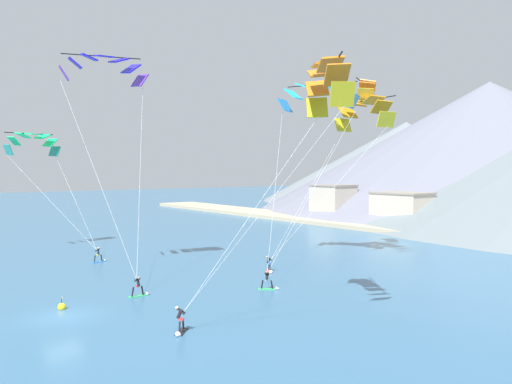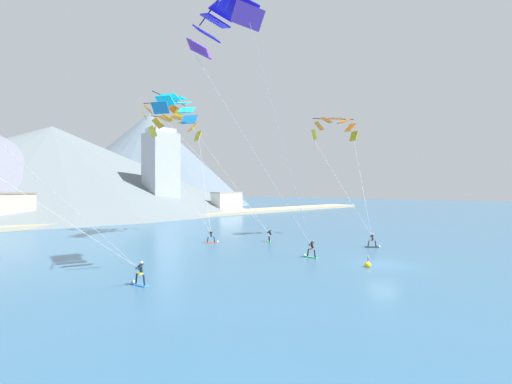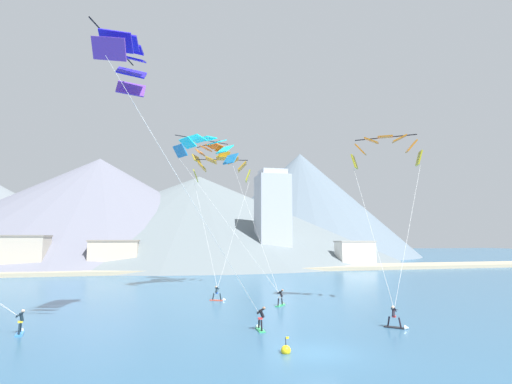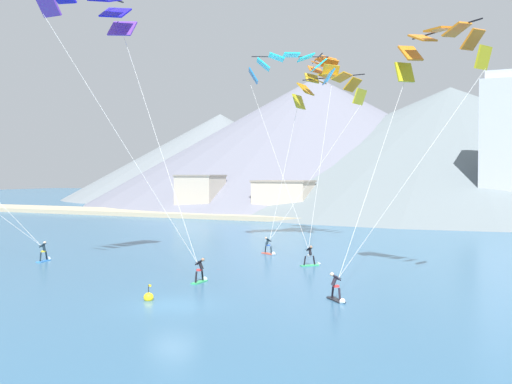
# 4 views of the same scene
# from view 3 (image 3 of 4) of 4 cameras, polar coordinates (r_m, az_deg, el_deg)

# --- Properties ---
(ground_plane) EXTENTS (400.00, 400.00, 0.00)m
(ground_plane) POSITION_cam_3_polar(r_m,az_deg,el_deg) (24.36, 9.22, -21.79)
(ground_plane) COLOR #336084
(kitesurfer_near_lead) EXTENTS (1.48, 1.54, 1.66)m
(kitesurfer_near_lead) POSITION_cam_3_polar(r_m,az_deg,el_deg) (39.59, 3.66, -15.23)
(kitesurfer_near_lead) COLOR #33B266
(kitesurfer_near_lead) RESTS_ON ground
(kitesurfer_near_trail) EXTENTS (1.51, 1.51, 1.67)m
(kitesurfer_near_trail) POSITION_cam_3_polar(r_m,az_deg,el_deg) (31.68, 19.54, -17.04)
(kitesurfer_near_trail) COLOR black
(kitesurfer_near_trail) RESTS_ON ground
(kitesurfer_mid_center) EXTENTS (1.72, 1.18, 1.61)m
(kitesurfer_mid_center) POSITION_cam_3_polar(r_m,az_deg,el_deg) (42.67, -5.33, -14.63)
(kitesurfer_mid_center) COLOR #E54C33
(kitesurfer_mid_center) RESTS_ON ground
(kitesurfer_far_left) EXTENTS (0.63, 1.75, 1.69)m
(kitesurfer_far_left) POSITION_cam_3_polar(r_m,az_deg,el_deg) (29.59, 0.58, -18.15)
(kitesurfer_far_left) COLOR #33B266
(kitesurfer_far_left) RESTS_ON ground
(kitesurfer_far_right) EXTENTS (0.74, 1.78, 1.71)m
(kitesurfer_far_right) POSITION_cam_3_polar(r_m,az_deg,el_deg) (32.65, -30.59, -16.18)
(kitesurfer_far_right) COLOR #337FDB
(kitesurfer_far_right) RESTS_ON ground
(parafoil_kite_near_lead) EXTENTS (10.06, 14.38, 17.63)m
(parafoil_kite_near_lead) POSITION_cam_3_polar(r_m,az_deg,el_deg) (50.42, -7.02, 6.49)
(parafoil_kite_near_lead) COLOR #1E77BA
(parafoil_kite_near_trail) EXTENTS (7.56, 9.84, 15.10)m
(parafoil_kite_near_trail) POSITION_cam_3_polar(r_m,az_deg,el_deg) (40.96, 18.02, 6.03)
(parafoil_kite_near_trail) COLOR gold
(parafoil_kite_mid_center) EXTENTS (7.94, 12.54, 16.12)m
(parafoil_kite_mid_center) POSITION_cam_3_polar(r_m,az_deg,el_deg) (54.44, -4.87, 3.64)
(parafoil_kite_mid_center) COLOR gold
(parafoil_kite_far_left) EXTENTS (11.68, 8.09, 19.28)m
(parafoil_kite_far_left) POSITION_cam_3_polar(r_m,az_deg,el_deg) (32.05, -18.24, 17.63)
(parafoil_kite_far_left) COLOR #6633B2
(parafoil_kite_distant_high_outer) EXTENTS (5.09, 5.52, 2.33)m
(parafoil_kite_distant_high_outer) POSITION_cam_3_polar(r_m,az_deg,el_deg) (56.71, -6.48, 5.87)
(parafoil_kite_distant_high_outer) COLOR gold
(race_marker_buoy) EXTENTS (0.56, 0.56, 1.02)m
(race_marker_buoy) POSITION_cam_3_polar(r_m,az_deg,el_deg) (24.12, 4.29, -21.63)
(race_marker_buoy) COLOR yellow
(race_marker_buoy) RESTS_ON ground
(shoreline_strip) EXTENTS (180.00, 10.00, 0.70)m
(shoreline_strip) POSITION_cam_3_polar(r_m,az_deg,el_deg) (79.22, -6.99, -10.94)
(shoreline_strip) COLOR tan
(shoreline_strip) RESTS_ON ground
(shore_building_harbour_front) EXTENTS (7.17, 6.35, 6.96)m
(shore_building_harbour_front) POSITION_cam_3_polar(r_m,az_deg,el_deg) (85.06, -29.99, -7.69)
(shore_building_harbour_front) COLOR #B7AD9E
(shore_building_harbour_front) RESTS_ON ground
(shore_building_promenade_mid) EXTENTS (9.23, 6.32, 6.05)m
(shore_building_promenade_mid) POSITION_cam_3_polar(r_m,az_deg,el_deg) (82.67, -19.62, -8.56)
(shore_building_promenade_mid) COLOR beige
(shore_building_promenade_mid) RESTS_ON ground
(shore_building_quay_east) EXTENTS (8.29, 4.30, 5.82)m
(shore_building_quay_east) POSITION_cam_3_polar(r_m,az_deg,el_deg) (91.25, 13.97, -8.60)
(shore_building_quay_east) COLOR silver
(shore_building_quay_east) RESTS_ON ground
(highrise_tower) EXTENTS (7.00, 7.00, 21.72)m
(highrise_tower) POSITION_cam_3_polar(r_m,az_deg,el_deg) (89.57, 2.39, -3.88)
(highrise_tower) COLOR #A8ADB7
(highrise_tower) RESTS_ON ground
(mountain_peak_west_ridge) EXTENTS (83.83, 83.83, 38.52)m
(mountain_peak_west_ridge) POSITION_cam_3_polar(r_m,az_deg,el_deg) (151.66, 6.38, -1.69)
(mountain_peak_west_ridge) COLOR slate
(mountain_peak_west_ridge) RESTS_ON ground
(mountain_peak_central_summit) EXTENTS (125.00, 125.00, 26.81)m
(mountain_peak_central_summit) POSITION_cam_3_polar(r_m,az_deg,el_deg) (133.18, -8.17, -3.52)
(mountain_peak_central_summit) COLOR slate
(mountain_peak_central_summit) RESTS_ON ground
(mountain_peak_east_shoulder) EXTENTS (110.31, 110.31, 30.96)m
(mountain_peak_east_shoulder) POSITION_cam_3_polar(r_m,az_deg,el_deg) (131.44, -21.64, -2.18)
(mountain_peak_east_shoulder) COLOR slate
(mountain_peak_east_shoulder) RESTS_ON ground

